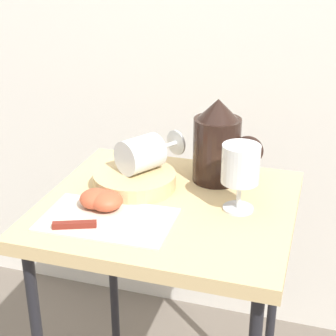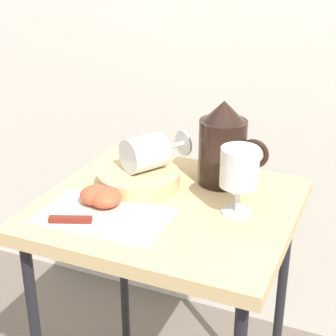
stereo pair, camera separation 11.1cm
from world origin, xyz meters
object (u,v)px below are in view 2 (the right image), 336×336
wine_glass_upright (239,171)px  apple_half_left (96,195)px  pitcher (223,150)px  knife (90,220)px  wine_glass_tipped_near (146,153)px  table (168,231)px  basket_tray (139,179)px  apple_half_right (106,198)px

wine_glass_upright → apple_half_left: wine_glass_upright is taller
pitcher → knife: pitcher is taller
wine_glass_tipped_near → apple_half_left: 0.16m
wine_glass_upright → wine_glass_tipped_near: bearing=166.0°
table → basket_tray: (-0.09, 0.05, 0.09)m
wine_glass_upright → wine_glass_tipped_near: (-0.23, 0.06, -0.02)m
wine_glass_tipped_near → knife: (-0.02, -0.22, -0.07)m
pitcher → apple_half_left: (-0.21, -0.21, -0.06)m
apple_half_right → wine_glass_upright: bearing=18.2°
wine_glass_tipped_near → wine_glass_upright: bearing=-14.0°
apple_half_left → apple_half_right: (0.03, -0.00, 0.00)m
knife → wine_glass_upright: bearing=32.1°
pitcher → knife: (-0.18, -0.29, -0.07)m
wine_glass_tipped_near → apple_half_left: size_ratio=2.48×
basket_tray → wine_glass_upright: wine_glass_upright is taller
wine_glass_upright → wine_glass_tipped_near: 0.24m
wine_glass_tipped_near → apple_half_right: size_ratio=2.48×
wine_glass_upright → pitcher: bearing=120.2°
apple_half_left → apple_half_right: size_ratio=1.00×
basket_tray → wine_glass_tipped_near: size_ratio=1.10×
pitcher → apple_half_right: size_ratio=2.87×
basket_tray → wine_glass_upright: bearing=-8.5°
apple_half_right → table: bearing=33.3°
apple_half_left → knife: size_ratio=0.31×
table → basket_tray: size_ratio=3.71×
basket_tray → wine_glass_tipped_near: (0.01, 0.02, 0.06)m
table → wine_glass_tipped_near: wine_glass_tipped_near is taller
wine_glass_tipped_near → apple_half_right: bearing=-101.0°
wine_glass_tipped_near → knife: bearing=-96.0°
knife → apple_half_left: bearing=111.1°
table → apple_half_left: (-0.13, -0.07, 0.09)m
apple_half_left → wine_glass_tipped_near: bearing=69.3°
table → wine_glass_upright: 0.22m
wine_glass_upright → wine_glass_tipped_near: wine_glass_upright is taller
table → pitcher: (0.07, 0.14, 0.15)m
wine_glass_upright → knife: size_ratio=0.65×
wine_glass_upright → knife: 0.31m
wine_glass_upright → apple_half_right: (-0.26, -0.08, -0.07)m
wine_glass_tipped_near → knife: size_ratio=0.77×
pitcher → wine_glass_upright: size_ratio=1.36×
basket_tray → apple_half_right: size_ratio=2.73×
knife → pitcher: bearing=58.1°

